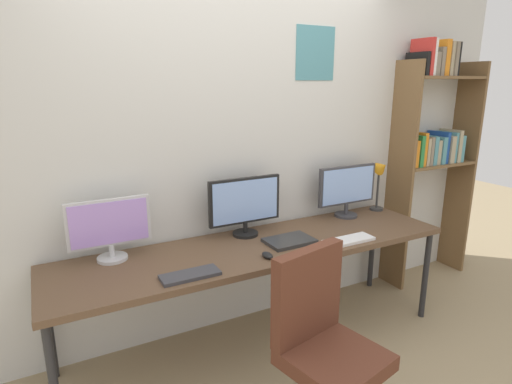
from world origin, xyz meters
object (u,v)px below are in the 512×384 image
(bookshelf, at_px, (433,138))
(monitor_left, at_px, (109,227))
(office_chair, at_px, (325,366))
(monitor_right, at_px, (347,188))
(monitor_center, at_px, (245,204))
(desk, at_px, (260,251))
(laptop_closed, at_px, (289,241))
(desk_lamp, at_px, (381,176))
(keyboard_left, at_px, (190,275))
(computer_mouse, at_px, (267,255))
(keyboard_right, at_px, (349,240))

(bookshelf, bearing_deg, monitor_left, -179.63)
(office_chair, relative_size, monitor_right, 1.86)
(bookshelf, distance_m, office_chair, 2.38)
(monitor_left, distance_m, monitor_center, 0.90)
(desk, xyz_separation_m, laptop_closed, (0.20, -0.06, 0.06))
(monitor_right, relative_size, desk_lamp, 1.20)
(bookshelf, relative_size, office_chair, 2.14)
(office_chair, distance_m, keyboard_left, 0.85)
(monitor_left, height_order, monitor_right, monitor_right)
(monitor_left, relative_size, keyboard_left, 1.47)
(monitor_left, height_order, desk_lamp, desk_lamp)
(monitor_center, bearing_deg, monitor_left, -180.00)
(monitor_center, distance_m, laptop_closed, 0.40)
(desk, height_order, bookshelf, bookshelf)
(bookshelf, distance_m, keyboard_left, 2.51)
(office_chair, bearing_deg, computer_mouse, 88.10)
(laptop_closed, bearing_deg, monitor_center, 124.93)
(monitor_center, distance_m, keyboard_left, 0.75)
(keyboard_right, bearing_deg, desk, 157.67)
(bookshelf, relative_size, keyboard_left, 6.47)
(keyboard_left, distance_m, computer_mouse, 0.50)
(office_chair, bearing_deg, desk, 84.70)
(office_chair, distance_m, monitor_left, 1.44)
(monitor_center, height_order, monitor_right, monitor_center)
(desk, relative_size, office_chair, 2.71)
(keyboard_left, bearing_deg, monitor_right, 16.85)
(laptop_closed, bearing_deg, computer_mouse, -150.96)
(desk, height_order, keyboard_left, keyboard_left)
(desk_lamp, xyz_separation_m, keyboard_left, (-1.80, -0.43, -0.29))
(computer_mouse, bearing_deg, office_chair, -91.90)
(keyboard_left, relative_size, laptop_closed, 1.02)
(desk, relative_size, monitor_right, 5.03)
(monitor_right, height_order, keyboard_left, monitor_right)
(monitor_left, xyz_separation_m, desk_lamp, (2.14, -0.01, 0.09))
(desk, bearing_deg, monitor_left, 166.73)
(monitor_right, distance_m, desk_lamp, 0.35)
(monitor_right, bearing_deg, keyboard_left, -163.15)
(desk, xyz_separation_m, monitor_center, (0.00, 0.21, 0.27))
(keyboard_left, relative_size, keyboard_right, 0.91)
(monitor_left, bearing_deg, laptop_closed, -13.70)
(monitor_left, xyz_separation_m, keyboard_right, (1.46, -0.44, -0.20))
(computer_mouse, bearing_deg, bookshelf, 12.89)
(office_chair, bearing_deg, monitor_right, 46.91)
(office_chair, bearing_deg, bookshelf, 28.93)
(keyboard_right, bearing_deg, monitor_left, 163.15)
(keyboard_left, bearing_deg, monitor_center, 38.30)
(computer_mouse, distance_m, laptop_closed, 0.29)
(desk_lamp, bearing_deg, bookshelf, 2.47)
(monitor_left, xyz_separation_m, laptop_closed, (1.10, -0.27, -0.20))
(laptop_closed, bearing_deg, desk, 162.88)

